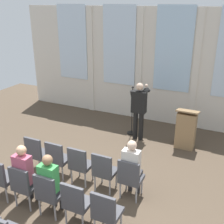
# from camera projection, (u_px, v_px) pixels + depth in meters

# --- Properties ---
(ground_plane) EXTENTS (14.35, 14.35, 0.00)m
(ground_plane) POSITION_uv_depth(u_px,v_px,m) (48.00, 218.00, 5.43)
(ground_plane) COLOR brown
(rear_partition) EXTENTS (9.26, 0.14, 3.82)m
(rear_partition) POSITION_uv_depth(u_px,v_px,m) (146.00, 64.00, 9.33)
(rear_partition) COLOR silver
(rear_partition) RESTS_ON ground
(speaker) EXTENTS (0.52, 0.69, 1.75)m
(speaker) POSITION_uv_depth(u_px,v_px,m) (139.00, 107.00, 8.20)
(speaker) COLOR black
(speaker) RESTS_ON ground
(mic_stand) EXTENTS (0.28, 0.28, 1.55)m
(mic_stand) POSITION_uv_depth(u_px,v_px,m) (132.00, 124.00, 8.78)
(mic_stand) COLOR black
(mic_stand) RESTS_ON ground
(lectern) EXTENTS (0.60, 0.48, 1.16)m
(lectern) POSITION_uv_depth(u_px,v_px,m) (186.00, 129.00, 7.88)
(lectern) COLOR #93724C
(lectern) RESTS_ON ground
(chair_r0_c0) EXTENTS (0.46, 0.44, 0.94)m
(chair_r0_c0) POSITION_uv_depth(u_px,v_px,m) (37.00, 152.00, 6.75)
(chair_r0_c0) COLOR #99999E
(chair_r0_c0) RESTS_ON ground
(chair_r0_c1) EXTENTS (0.46, 0.44, 0.94)m
(chair_r0_c1) POSITION_uv_depth(u_px,v_px,m) (57.00, 157.00, 6.51)
(chair_r0_c1) COLOR #99999E
(chair_r0_c1) RESTS_ON ground
(chair_r0_c2) EXTENTS (0.46, 0.44, 0.94)m
(chair_r0_c2) POSITION_uv_depth(u_px,v_px,m) (80.00, 163.00, 6.27)
(chair_r0_c2) COLOR #99999E
(chair_r0_c2) RESTS_ON ground
(chair_r0_c3) EXTENTS (0.46, 0.44, 0.94)m
(chair_r0_c3) POSITION_uv_depth(u_px,v_px,m) (104.00, 170.00, 6.03)
(chair_r0_c3) COLOR #99999E
(chair_r0_c3) RESTS_ON ground
(chair_r0_c4) EXTENTS (0.46, 0.44, 0.94)m
(chair_r0_c4) POSITION_uv_depth(u_px,v_px,m) (130.00, 177.00, 5.79)
(chair_r0_c4) COLOR #99999E
(chair_r0_c4) RESTS_ON ground
(audience_r0_c4) EXTENTS (0.36, 0.39, 1.34)m
(audience_r0_c4) POSITION_uv_depth(u_px,v_px,m) (132.00, 166.00, 5.78)
(audience_r0_c4) COLOR #2D2D33
(audience_r0_c4) RESTS_ON ground
(chair_r1_c0) EXTENTS (0.46, 0.44, 0.94)m
(chair_r1_c0) POSITION_uv_depth(u_px,v_px,m) (1.00, 176.00, 5.80)
(chair_r1_c0) COLOR #99999E
(chair_r1_c0) RESTS_ON ground
(chair_r1_c1) EXTENTS (0.46, 0.44, 0.94)m
(chair_r1_c1) POSITION_uv_depth(u_px,v_px,m) (24.00, 184.00, 5.56)
(chair_r1_c1) COLOR #99999E
(chair_r1_c1) RESTS_ON ground
(audience_r1_c1) EXTENTS (0.36, 0.39, 1.37)m
(audience_r1_c1) POSITION_uv_depth(u_px,v_px,m) (25.00, 172.00, 5.55)
(audience_r1_c1) COLOR #2D2D33
(audience_r1_c1) RESTS_ON ground
(chair_r1_c2) EXTENTS (0.46, 0.44, 0.94)m
(chair_r1_c2) POSITION_uv_depth(u_px,v_px,m) (49.00, 192.00, 5.32)
(chair_r1_c2) COLOR #99999E
(chair_r1_c2) RESTS_ON ground
(audience_r1_c2) EXTENTS (0.36, 0.39, 1.31)m
(audience_r1_c2) POSITION_uv_depth(u_px,v_px,m) (51.00, 181.00, 5.32)
(audience_r1_c2) COLOR #2D2D33
(audience_r1_c2) RESTS_ON ground
(chair_r1_c3) EXTENTS (0.46, 0.44, 0.94)m
(chair_r1_c3) POSITION_uv_depth(u_px,v_px,m) (76.00, 201.00, 5.08)
(chair_r1_c3) COLOR #99999E
(chair_r1_c3) RESTS_ON ground
(chair_r1_c4) EXTENTS (0.46, 0.44, 0.94)m
(chair_r1_c4) POSITION_uv_depth(u_px,v_px,m) (106.00, 211.00, 4.84)
(chair_r1_c4) COLOR #99999E
(chair_r1_c4) RESTS_ON ground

